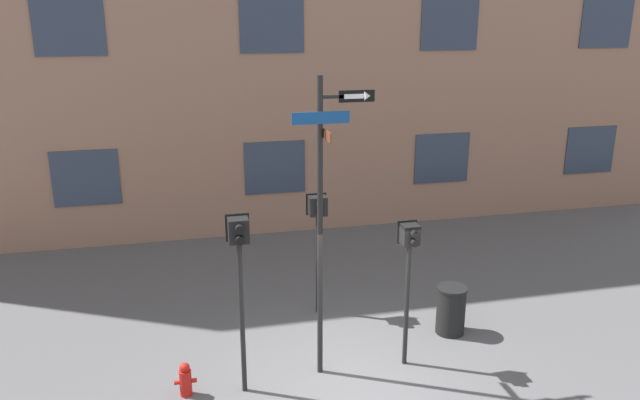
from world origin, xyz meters
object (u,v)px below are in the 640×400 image
pedestrian_signal_right (409,258)px  fire_hydrant (185,380)px  pedestrian_signal_left (240,259)px  street_sign_pole (324,208)px  trash_bin (451,310)px  pedestrian_signal_across (318,220)px

pedestrian_signal_right → fire_hydrant: size_ratio=4.50×
pedestrian_signal_left → street_sign_pole: bearing=10.6°
trash_bin → street_sign_pole: bearing=-164.1°
pedestrian_signal_right → trash_bin: pedestrian_signal_right is taller
pedestrian_signal_right → pedestrian_signal_across: (-1.03, 2.23, -0.01)m
pedestrian_signal_across → trash_bin: 3.05m
pedestrian_signal_left → pedestrian_signal_right: (2.80, 0.18, -0.32)m
pedestrian_signal_across → pedestrian_signal_left: bearing=-126.3°
street_sign_pole → fire_hydrant: size_ratio=8.68×
street_sign_pole → trash_bin: street_sign_pole is taller
pedestrian_signal_across → trash_bin: bearing=-31.7°
street_sign_pole → pedestrian_signal_across: size_ratio=2.01×
street_sign_pole → trash_bin: size_ratio=5.32×
pedestrian_signal_left → trash_bin: 4.54m
street_sign_pole → pedestrian_signal_across: (0.39, 2.15, -0.95)m
trash_bin → pedestrian_signal_left: bearing=-165.9°
pedestrian_signal_left → trash_bin: bearing=14.1°
pedestrian_signal_right → fire_hydrant: (-3.73, -0.08, -1.71)m
street_sign_pole → pedestrian_signal_across: street_sign_pole is taller
trash_bin → pedestrian_signal_right: bearing=-145.8°
pedestrian_signal_left → trash_bin: pedestrian_signal_left is taller
pedestrian_signal_across → fire_hydrant: (-2.69, -2.31, -1.69)m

